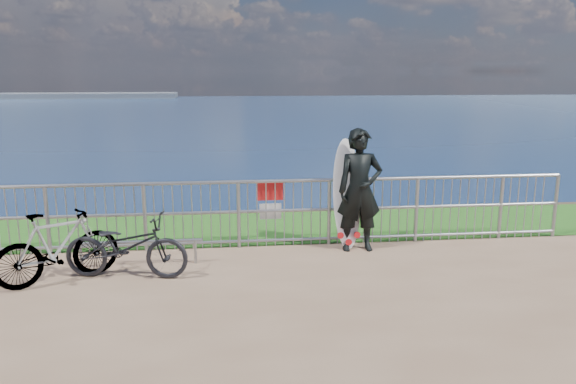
{
  "coord_description": "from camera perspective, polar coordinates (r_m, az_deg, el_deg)",
  "views": [
    {
      "loc": [
        -0.7,
        -7.3,
        2.85
      ],
      "look_at": [
        0.27,
        1.2,
        1.0
      ],
      "focal_mm": 35.0,
      "sensor_mm": 36.0,
      "label": 1
    }
  ],
  "objects": [
    {
      "name": "bike_rack",
      "position": [
        8.67,
        -14.97,
        -5.19
      ],
      "size": [
        1.87,
        0.05,
        0.39
      ],
      "color": "#919399",
      "rests_on": "ground"
    },
    {
      "name": "surfboard",
      "position": [
        9.18,
        6.02,
        -0.61
      ],
      "size": [
        0.49,
        0.43,
        1.79
      ],
      "color": "silver",
      "rests_on": "ground"
    },
    {
      "name": "grass_strip",
      "position": [
        10.42,
        -2.39,
        -3.63
      ],
      "size": [
        120.0,
        120.0,
        0.0
      ],
      "primitive_type": "plane",
      "color": "#1F5617",
      "rests_on": "ground"
    },
    {
      "name": "railing",
      "position": [
        9.22,
        -1.81,
        -2.07
      ],
      "size": [
        10.06,
        0.1,
        1.13
      ],
      "color": "#919399",
      "rests_on": "ground"
    },
    {
      "name": "bicycle_near",
      "position": [
        8.18,
        -16.11,
        -5.31
      ],
      "size": [
        1.82,
        0.9,
        0.91
      ],
      "primitive_type": "imported",
      "rotation": [
        0.0,
        0.0,
        1.4
      ],
      "color": "black",
      "rests_on": "ground"
    },
    {
      "name": "seascape",
      "position": [
        160.81,
        -22.28,
        8.83
      ],
      "size": [
        260.0,
        260.0,
        5.0
      ],
      "color": "brown",
      "rests_on": "ground"
    },
    {
      "name": "surfer",
      "position": [
        9.02,
        7.28,
        0.17
      ],
      "size": [
        0.72,
        0.48,
        1.97
      ],
      "primitive_type": "imported",
      "rotation": [
        0.0,
        0.0,
        -0.01
      ],
      "color": "black",
      "rests_on": "ground"
    },
    {
      "name": "bicycle_far",
      "position": [
        8.3,
        -22.38,
        -5.18
      ],
      "size": [
        1.68,
        1.24,
        1.0
      ],
      "primitive_type": "imported",
      "rotation": [
        0.0,
        0.0,
        2.1
      ],
      "color": "black",
      "rests_on": "ground"
    }
  ]
}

